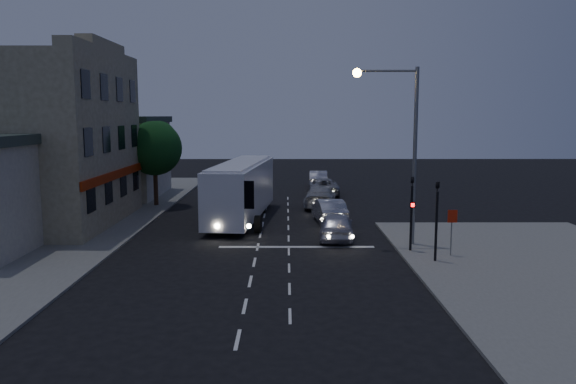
{
  "coord_description": "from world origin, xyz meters",
  "views": [
    {
      "loc": [
        1.48,
        -26.21,
        6.75
      ],
      "look_at": [
        1.58,
        6.8,
        2.2
      ],
      "focal_mm": 35.0,
      "sensor_mm": 36.0,
      "label": 1
    }
  ],
  "objects_px": {
    "car_suv": "(337,226)",
    "regulatory_sign": "(452,225)",
    "car_sedan_b": "(320,197)",
    "car_extra": "(318,179)",
    "streetlight": "(402,135)",
    "car_sedan_c": "(324,187)",
    "car_sedan_a": "(329,211)",
    "traffic_signal_main": "(412,204)",
    "traffic_signal_side": "(437,211)",
    "tour_bus": "(242,188)",
    "street_tree": "(154,146)"
  },
  "relations": [
    {
      "from": "traffic_signal_main",
      "to": "regulatory_sign",
      "type": "relative_size",
      "value": 1.86
    },
    {
      "from": "car_sedan_b",
      "to": "traffic_signal_side",
      "type": "distance_m",
      "value": 16.46
    },
    {
      "from": "tour_bus",
      "to": "streetlight",
      "type": "height_order",
      "value": "streetlight"
    },
    {
      "from": "car_sedan_b",
      "to": "car_sedan_c",
      "type": "height_order",
      "value": "car_sedan_b"
    },
    {
      "from": "car_extra",
      "to": "regulatory_sign",
      "type": "bearing_deg",
      "value": 102.6
    },
    {
      "from": "car_sedan_c",
      "to": "street_tree",
      "type": "height_order",
      "value": "street_tree"
    },
    {
      "from": "car_sedan_c",
      "to": "streetlight",
      "type": "bearing_deg",
      "value": 99.78
    },
    {
      "from": "car_sedan_b",
      "to": "traffic_signal_side",
      "type": "bearing_deg",
      "value": 111.94
    },
    {
      "from": "car_sedan_c",
      "to": "traffic_signal_main",
      "type": "relative_size",
      "value": 1.29
    },
    {
      "from": "car_sedan_c",
      "to": "streetlight",
      "type": "distance_m",
      "value": 19.31
    },
    {
      "from": "car_extra",
      "to": "car_sedan_b",
      "type": "bearing_deg",
      "value": 89.7
    },
    {
      "from": "tour_bus",
      "to": "car_sedan_b",
      "type": "xyz_separation_m",
      "value": [
        5.38,
        4.82,
        -1.25
      ]
    },
    {
      "from": "car_suv",
      "to": "car_sedan_b",
      "type": "bearing_deg",
      "value": -83.33
    },
    {
      "from": "car_suv",
      "to": "regulatory_sign",
      "type": "bearing_deg",
      "value": 146.84
    },
    {
      "from": "car_sedan_c",
      "to": "traffic_signal_side",
      "type": "xyz_separation_m",
      "value": [
        3.67,
        -21.85,
        1.69
      ]
    },
    {
      "from": "regulatory_sign",
      "to": "traffic_signal_side",
      "type": "bearing_deg",
      "value": -136.08
    },
    {
      "from": "car_sedan_b",
      "to": "traffic_signal_side",
      "type": "xyz_separation_m",
      "value": [
        4.34,
        -15.79,
        1.65
      ]
    },
    {
      "from": "car_sedan_a",
      "to": "regulatory_sign",
      "type": "relative_size",
      "value": 2.09
    },
    {
      "from": "tour_bus",
      "to": "car_suv",
      "type": "xyz_separation_m",
      "value": [
        5.64,
        -5.97,
        -1.27
      ]
    },
    {
      "from": "traffic_signal_main",
      "to": "regulatory_sign",
      "type": "xyz_separation_m",
      "value": [
        1.7,
        -1.01,
        -0.82
      ]
    },
    {
      "from": "car_suv",
      "to": "regulatory_sign",
      "type": "relative_size",
      "value": 2.01
    },
    {
      "from": "car_sedan_a",
      "to": "traffic_signal_main",
      "type": "xyz_separation_m",
      "value": [
        3.43,
        -7.79,
        1.66
      ]
    },
    {
      "from": "car_sedan_c",
      "to": "street_tree",
      "type": "distance_m",
      "value": 14.51
    },
    {
      "from": "car_extra",
      "to": "traffic_signal_main",
      "type": "bearing_deg",
      "value": 99.27
    },
    {
      "from": "car_extra",
      "to": "traffic_signal_side",
      "type": "relative_size",
      "value": 1.15
    },
    {
      "from": "car_sedan_b",
      "to": "car_extra",
      "type": "relative_size",
      "value": 1.13
    },
    {
      "from": "traffic_signal_main",
      "to": "car_sedan_c",
      "type": "bearing_deg",
      "value": 98.51
    },
    {
      "from": "traffic_signal_side",
      "to": "regulatory_sign",
      "type": "height_order",
      "value": "traffic_signal_side"
    },
    {
      "from": "car_extra",
      "to": "streetlight",
      "type": "xyz_separation_m",
      "value": [
        2.87,
        -24.0,
        4.96
      ]
    },
    {
      "from": "car_sedan_b",
      "to": "car_sedan_c",
      "type": "bearing_deg",
      "value": -89.75
    },
    {
      "from": "regulatory_sign",
      "to": "car_suv",
      "type": "bearing_deg",
      "value": 141.54
    },
    {
      "from": "regulatory_sign",
      "to": "streetlight",
      "type": "height_order",
      "value": "streetlight"
    },
    {
      "from": "car_sedan_a",
      "to": "car_extra",
      "type": "xyz_separation_m",
      "value": [
        0.3,
        17.63,
        0.02
      ]
    },
    {
      "from": "car_extra",
      "to": "regulatory_sign",
      "type": "relative_size",
      "value": 2.14
    },
    {
      "from": "car_sedan_a",
      "to": "tour_bus",
      "type": "bearing_deg",
      "value": -18.3
    },
    {
      "from": "street_tree",
      "to": "car_sedan_b",
      "type": "bearing_deg",
      "value": -2.04
    },
    {
      "from": "car_sedan_b",
      "to": "traffic_signal_side",
      "type": "height_order",
      "value": "traffic_signal_side"
    },
    {
      "from": "car_extra",
      "to": "regulatory_sign",
      "type": "height_order",
      "value": "regulatory_sign"
    },
    {
      "from": "car_sedan_c",
      "to": "regulatory_sign",
      "type": "xyz_separation_m",
      "value": [
        4.67,
        -20.89,
        0.86
      ]
    },
    {
      "from": "car_sedan_c",
      "to": "car_extra",
      "type": "xyz_separation_m",
      "value": [
        -0.15,
        5.55,
        0.04
      ]
    },
    {
      "from": "car_sedan_a",
      "to": "traffic_signal_main",
      "type": "bearing_deg",
      "value": 107.59
    },
    {
      "from": "traffic_signal_side",
      "to": "streetlight",
      "type": "distance_m",
      "value": 4.84
    },
    {
      "from": "car_sedan_c",
      "to": "streetlight",
      "type": "relative_size",
      "value": 0.59
    },
    {
      "from": "streetlight",
      "to": "street_tree",
      "type": "bearing_deg",
      "value": 140.49
    },
    {
      "from": "streetlight",
      "to": "regulatory_sign",
      "type": "bearing_deg",
      "value": -51.25
    },
    {
      "from": "car_sedan_c",
      "to": "car_sedan_a",
      "type": "bearing_deg",
      "value": 89.25
    },
    {
      "from": "car_suv",
      "to": "car_sedan_c",
      "type": "distance_m",
      "value": 16.85
    },
    {
      "from": "car_sedan_a",
      "to": "car_suv",
      "type": "bearing_deg",
      "value": 84.37
    },
    {
      "from": "car_suv",
      "to": "traffic_signal_main",
      "type": "relative_size",
      "value": 1.08
    },
    {
      "from": "car_sedan_a",
      "to": "car_sedan_c",
      "type": "height_order",
      "value": "car_sedan_a"
    }
  ]
}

